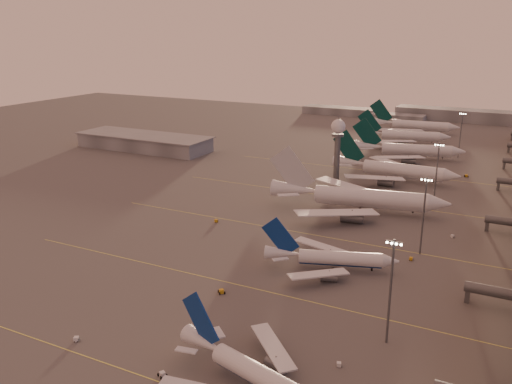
% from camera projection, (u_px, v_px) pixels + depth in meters
% --- Properties ---
extents(ground, '(700.00, 700.00, 0.00)m').
position_uv_depth(ground, '(175.00, 289.00, 147.69)').
color(ground, '#535050').
rests_on(ground, ground).
extents(taxiway_markings, '(180.00, 185.25, 0.02)m').
position_uv_depth(taxiway_markings, '(345.00, 239.00, 182.48)').
color(taxiway_markings, '#EFE954').
rests_on(taxiway_markings, ground).
extents(hangar, '(82.00, 27.00, 8.50)m').
position_uv_depth(hangar, '(144.00, 142.00, 317.90)').
color(hangar, slate).
rests_on(hangar, ground).
extents(radar_tower, '(6.40, 6.40, 31.10)m').
position_uv_depth(radar_tower, '(338.00, 138.00, 241.85)').
color(radar_tower, '#53565B').
rests_on(radar_tower, ground).
extents(mast_a, '(3.60, 0.56, 25.00)m').
position_uv_depth(mast_a, '(391.00, 287.00, 118.58)').
color(mast_a, '#53565B').
rests_on(mast_a, ground).
extents(mast_b, '(3.60, 0.56, 25.00)m').
position_uv_depth(mast_b, '(424.00, 212.00, 166.81)').
color(mast_b, '#53565B').
rests_on(mast_b, ground).
extents(mast_c, '(3.60, 0.56, 25.00)m').
position_uv_depth(mast_c, '(437.00, 171.00, 215.91)').
color(mast_c, '#53565B').
rests_on(mast_c, ground).
extents(mast_d, '(3.60, 0.56, 25.00)m').
position_uv_depth(mast_d, '(461.00, 133.00, 293.58)').
color(mast_d, '#53565B').
rests_on(mast_d, ground).
extents(distant_horizon, '(165.00, 37.50, 9.00)m').
position_uv_depth(distant_horizon, '(419.00, 114.00, 422.89)').
color(distant_horizon, slate).
rests_on(distant_horizon, ground).
extents(narrowbody_near, '(38.72, 30.48, 15.48)m').
position_uv_depth(narrowbody_near, '(252.00, 374.00, 106.15)').
color(narrowbody_near, silver).
rests_on(narrowbody_near, ground).
extents(narrowbody_mid, '(38.68, 30.36, 15.65)m').
position_uv_depth(narrowbody_mid, '(331.00, 260.00, 158.36)').
color(narrowbody_mid, silver).
rests_on(narrowbody_mid, ground).
extents(widebody_white, '(68.81, 54.66, 24.40)m').
position_uv_depth(widebody_white, '(358.00, 201.00, 208.77)').
color(widebody_white, silver).
rests_on(widebody_white, ground).
extents(greentail_a, '(60.29, 48.67, 21.89)m').
position_uv_depth(greentail_a, '(395.00, 172.00, 252.20)').
color(greentail_a, silver).
rests_on(greentail_a, ground).
extents(greentail_b, '(58.82, 46.91, 21.80)m').
position_uv_depth(greentail_b, '(409.00, 152.00, 293.17)').
color(greentail_b, silver).
rests_on(greentail_b, ground).
extents(greentail_c, '(55.47, 44.30, 20.46)m').
position_uv_depth(greentail_c, '(404.00, 138.00, 333.54)').
color(greentail_c, silver).
rests_on(greentail_c, ground).
extents(greentail_d, '(59.86, 48.16, 21.74)m').
position_uv_depth(greentail_d, '(414.00, 127.00, 367.37)').
color(greentail_d, silver).
rests_on(greentail_d, ground).
extents(gsv_truck_a, '(5.90, 4.51, 2.27)m').
position_uv_depth(gsv_truck_a, '(78.00, 337.00, 122.64)').
color(gsv_truck_a, silver).
rests_on(gsv_truck_a, ground).
extents(gsv_tug_near, '(3.59, 4.19, 1.03)m').
position_uv_depth(gsv_tug_near, '(162.00, 375.00, 110.25)').
color(gsv_tug_near, silver).
rests_on(gsv_tug_near, ground).
extents(gsv_catering_a, '(5.02, 3.42, 3.78)m').
position_uv_depth(gsv_catering_a, '(340.00, 359.00, 113.18)').
color(gsv_catering_a, silver).
rests_on(gsv_catering_a, ground).
extents(gsv_tug_mid, '(4.41, 4.38, 1.11)m').
position_uv_depth(gsv_tug_mid, '(222.00, 292.00, 144.88)').
color(gsv_tug_mid, gold).
rests_on(gsv_tug_mid, ground).
extents(gsv_truck_b, '(5.18, 2.00, 2.09)m').
position_uv_depth(gsv_truck_b, '(413.00, 257.00, 165.32)').
color(gsv_truck_b, gold).
rests_on(gsv_truck_b, ground).
extents(gsv_truck_c, '(5.51, 5.69, 2.36)m').
position_uv_depth(gsv_truck_c, '(217.00, 219.00, 198.09)').
color(gsv_truck_c, gold).
rests_on(gsv_truck_c, ground).
extents(gsv_catering_b, '(5.11, 3.51, 3.85)m').
position_uv_depth(gsv_catering_b, '(453.00, 232.00, 183.14)').
color(gsv_catering_b, silver).
rests_on(gsv_catering_b, ground).
extents(gsv_tug_far, '(4.16, 3.86, 1.02)m').
position_uv_depth(gsv_tug_far, '(364.00, 205.00, 215.46)').
color(gsv_tug_far, gold).
rests_on(gsv_tug_far, ground).
extents(gsv_truck_d, '(4.30, 6.51, 2.47)m').
position_uv_depth(gsv_truck_d, '(290.00, 168.00, 270.87)').
color(gsv_truck_d, '#4F5154').
rests_on(gsv_truck_d, ground).
extents(gsv_tug_hangar, '(4.57, 3.56, 1.15)m').
position_uv_depth(gsv_tug_hangar, '(466.00, 176.00, 258.42)').
color(gsv_tug_hangar, gold).
rests_on(gsv_tug_hangar, ground).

